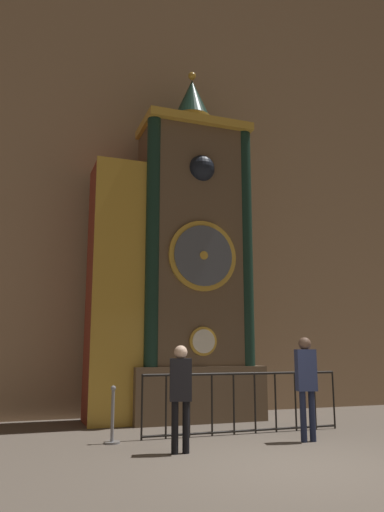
# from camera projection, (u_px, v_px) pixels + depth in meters

# --- Properties ---
(ground_plane) EXTENTS (28.00, 28.00, 0.00)m
(ground_plane) POSITION_uv_depth(u_px,v_px,m) (302.00, 468.00, 6.73)
(ground_plane) COLOR brown
(cathedral_back_wall) EXTENTS (24.00, 0.32, 14.46)m
(cathedral_back_wall) POSITION_uv_depth(u_px,v_px,m) (168.00, 141.00, 13.71)
(cathedral_back_wall) COLOR #997A5B
(cathedral_back_wall) RESTS_ON ground_plane
(clock_tower) EXTENTS (3.98, 1.77, 8.67)m
(clock_tower) POSITION_uv_depth(u_px,v_px,m) (176.00, 266.00, 11.86)
(clock_tower) COLOR brown
(clock_tower) RESTS_ON ground_plane
(railing_fence) EXTENTS (4.06, 0.05, 1.14)m
(railing_fence) POSITION_uv_depth(u_px,v_px,m) (244.00, 400.00, 9.52)
(railing_fence) COLOR black
(railing_fence) RESTS_ON ground_plane
(visitor_near) EXTENTS (0.39, 0.30, 1.63)m
(visitor_near) POSITION_uv_depth(u_px,v_px,m) (181.00, 388.00, 7.80)
(visitor_near) COLOR black
(visitor_near) RESTS_ON ground_plane
(visitor_far) EXTENTS (0.38, 0.30, 1.79)m
(visitor_far) POSITION_uv_depth(u_px,v_px,m) (306.00, 377.00, 8.81)
(visitor_far) COLOR #1B213A
(visitor_far) RESTS_ON ground_plane
(stanchion_post) EXTENTS (0.28, 0.28, 0.96)m
(stanchion_post) POSITION_uv_depth(u_px,v_px,m) (112.00, 425.00, 8.51)
(stanchion_post) COLOR gray
(stanchion_post) RESTS_ON ground_plane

